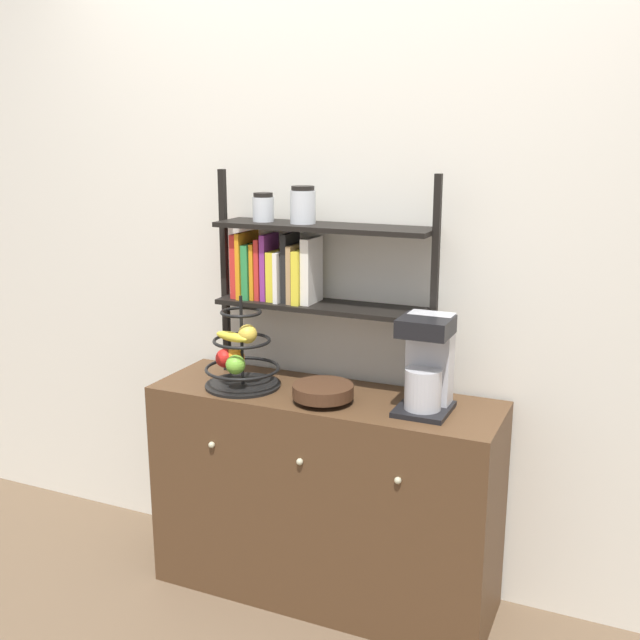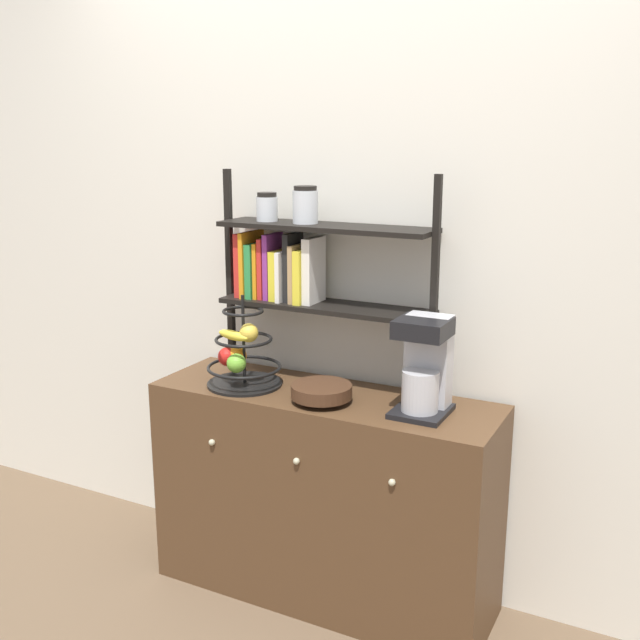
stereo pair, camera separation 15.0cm
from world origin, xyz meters
TOP-DOWN VIEW (x-y plane):
  - ground_plane at (0.00, 0.00)m, footprint 12.00×12.00m
  - wall_back at (0.00, 0.45)m, footprint 7.00×0.05m
  - sideboard at (0.00, 0.20)m, footprint 1.29×0.42m
  - coffee_maker at (0.38, 0.20)m, footprint 0.18×0.21m
  - fruit_stand at (-0.32, 0.15)m, footprint 0.28×0.28m
  - wooden_bowl at (0.03, 0.13)m, footprint 0.22×0.22m
  - shelf_hutch at (-0.17, 0.32)m, footprint 0.86×0.20m

SIDE VIEW (x-z plane):
  - ground_plane at x=0.00m, z-range 0.00..0.00m
  - sideboard at x=0.00m, z-range 0.00..0.81m
  - wooden_bowl at x=0.03m, z-range 0.82..0.88m
  - fruit_stand at x=-0.32m, z-range 0.75..1.10m
  - coffee_maker at x=0.38m, z-range 0.81..1.14m
  - shelf_hutch at x=-0.17m, z-range 0.87..1.66m
  - wall_back at x=0.00m, z-range 0.00..2.60m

